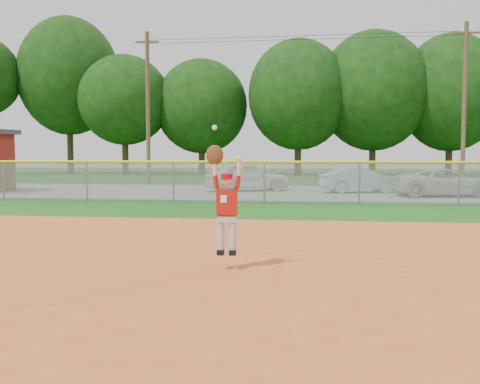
% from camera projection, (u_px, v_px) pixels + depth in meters
% --- Properties ---
extents(ground, '(120.00, 120.00, 0.00)m').
position_uv_depth(ground, '(214.00, 256.00, 9.26)').
color(ground, '#185413').
rests_on(ground, ground).
extents(clay_infield, '(24.00, 16.00, 0.04)m').
position_uv_depth(clay_infield, '(169.00, 303.00, 6.29)').
color(clay_infield, '#CD5325').
rests_on(clay_infield, ground).
extents(parking_strip, '(44.00, 10.00, 0.03)m').
position_uv_depth(parking_strip, '(275.00, 192.00, 25.08)').
color(parking_strip, gray).
rests_on(parking_strip, ground).
extents(car_white_a, '(4.34, 2.97, 1.37)m').
position_uv_depth(car_white_a, '(247.00, 177.00, 25.57)').
color(car_white_a, white).
rests_on(car_white_a, parking_strip).
extents(car_blue, '(3.77, 2.16, 1.18)m').
position_uv_depth(car_blue, '(360.00, 180.00, 24.44)').
color(car_blue, '#86ADC8').
rests_on(car_blue, parking_strip).
extents(car_white_b, '(4.40, 2.48, 1.16)m').
position_uv_depth(car_white_b, '(444.00, 182.00, 22.22)').
color(car_white_b, silver).
rests_on(car_white_b, parking_strip).
extents(outfield_fence, '(40.06, 0.10, 1.55)m').
position_uv_depth(outfield_fence, '(264.00, 179.00, 19.09)').
color(outfield_fence, gray).
rests_on(outfield_fence, ground).
extents(power_lines, '(19.40, 0.24, 9.00)m').
position_uv_depth(power_lines, '(300.00, 104.00, 30.56)').
color(power_lines, '#4C3823').
rests_on(power_lines, ground).
extents(tree_line, '(62.37, 13.00, 14.43)m').
position_uv_depth(tree_line, '(303.00, 88.00, 46.09)').
color(tree_line, '#422D1C').
rests_on(tree_line, ground).
extents(ballplayer, '(0.54, 0.24, 1.94)m').
position_uv_depth(ballplayer, '(225.00, 200.00, 8.00)').
color(ballplayer, silver).
rests_on(ballplayer, ground).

